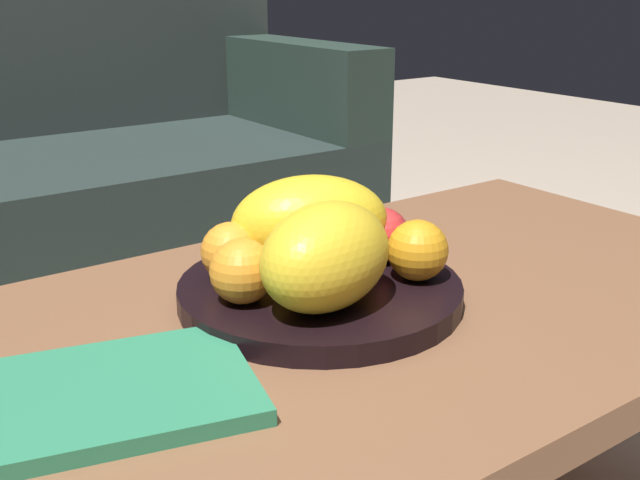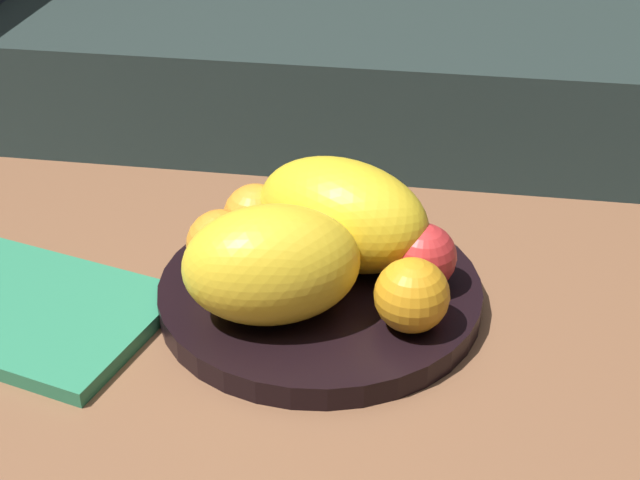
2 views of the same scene
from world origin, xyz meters
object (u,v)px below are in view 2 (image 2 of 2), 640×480
(orange_left, at_px, (412,295))
(magazine, at_px, (31,311))
(melon_large_front, at_px, (342,214))
(orange_back, at_px, (255,216))
(couch, at_px, (350,43))
(banana_bunch, at_px, (331,224))
(coffee_table, at_px, (324,361))
(orange_front, at_px, (221,244))
(fruit_bowl, at_px, (320,293))
(melon_smaller_beside, at_px, (272,265))
(apple_left, at_px, (423,257))

(orange_left, relative_size, magazine, 0.28)
(melon_large_front, distance_m, orange_back, 0.10)
(orange_back, bearing_deg, couch, 91.80)
(orange_left, xyz_separation_m, magazine, (-0.37, -0.01, -0.05))
(melon_large_front, height_order, banana_bunch, melon_large_front)
(coffee_table, distance_m, melon_large_front, 0.15)
(orange_front, bearing_deg, fruit_bowl, -0.68)
(banana_bunch, bearing_deg, melon_smaller_beside, -106.62)
(orange_back, height_order, magazine, orange_back)
(couch, bearing_deg, banana_bunch, -83.88)
(orange_front, xyz_separation_m, orange_back, (0.02, 0.06, -0.00))
(coffee_table, distance_m, apple_left, 0.15)
(fruit_bowl, relative_size, melon_smaller_beside, 1.96)
(orange_back, bearing_deg, magazine, -146.02)
(coffee_table, distance_m, couch, 1.17)
(fruit_bowl, bearing_deg, coffee_table, -74.69)
(melon_smaller_beside, relative_size, orange_left, 2.35)
(orange_left, height_order, magazine, orange_left)
(couch, bearing_deg, orange_left, -80.11)
(couch, bearing_deg, coffee_table, -84.00)
(couch, xyz_separation_m, orange_back, (0.03, -1.06, 0.18))
(coffee_table, height_order, banana_bunch, banana_bunch)
(orange_front, bearing_deg, couch, 90.62)
(couch, bearing_deg, apple_left, -79.20)
(fruit_bowl, xyz_separation_m, melon_large_front, (0.02, 0.04, 0.07))
(melon_large_front, xyz_separation_m, banana_bunch, (-0.01, 0.02, -0.03))
(melon_smaller_beside, relative_size, orange_back, 2.43)
(magazine, bearing_deg, couch, 96.70)
(couch, bearing_deg, melon_large_front, -83.24)
(couch, distance_m, magazine, 1.22)
(orange_front, distance_m, magazine, 0.20)
(melon_smaller_beside, xyz_separation_m, banana_bunch, (0.04, 0.12, -0.03))
(orange_back, relative_size, magazine, 0.27)
(melon_large_front, bearing_deg, apple_left, -20.10)
(couch, relative_size, fruit_bowl, 5.24)
(melon_smaller_beside, bearing_deg, fruit_bowl, 59.31)
(couch, height_order, fruit_bowl, couch)
(orange_back, bearing_deg, melon_smaller_beside, -70.67)
(melon_large_front, height_order, apple_left, melon_large_front)
(fruit_bowl, distance_m, banana_bunch, 0.08)
(coffee_table, relative_size, orange_front, 16.80)
(apple_left, bearing_deg, melon_smaller_beside, -152.27)
(fruit_bowl, height_order, orange_front, orange_front)
(melon_smaller_beside, height_order, orange_left, melon_smaller_beside)
(melon_large_front, bearing_deg, coffee_table, -94.54)
(melon_large_front, bearing_deg, fruit_bowl, -110.96)
(melon_large_front, bearing_deg, orange_back, 167.34)
(couch, xyz_separation_m, magazine, (-0.17, -1.20, 0.13))
(couch, xyz_separation_m, apple_left, (0.21, -1.12, 0.18))
(coffee_table, distance_m, orange_back, 0.17)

